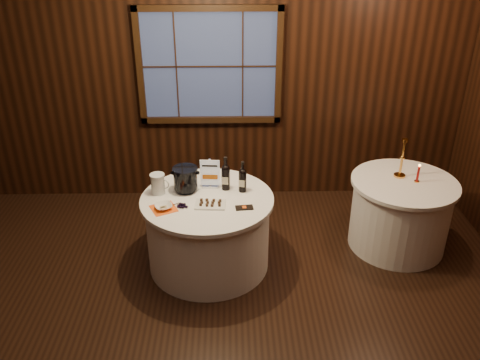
{
  "coord_description": "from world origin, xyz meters",
  "views": [
    {
      "loc": [
        0.23,
        -3.22,
        3.17
      ],
      "look_at": [
        0.31,
        0.9,
        1.01
      ],
      "focal_mm": 38.0,
      "sensor_mm": 36.0,
      "label": 1
    }
  ],
  "objects_px": {
    "chocolate_plate": "(210,204)",
    "cracker_bowl": "(163,206)",
    "sign_stand": "(210,178)",
    "brass_candlestick": "(401,163)",
    "side_table": "(400,213)",
    "chocolate_box": "(244,208)",
    "ice_bucket": "(185,179)",
    "glass_pitcher": "(158,184)",
    "main_table": "(208,231)",
    "red_candle": "(418,175)",
    "port_bottle_left": "(226,175)",
    "grape_bunch": "(182,205)",
    "port_bottle_right": "(243,179)"
  },
  "relations": [
    {
      "from": "side_table",
      "to": "brass_candlestick",
      "type": "distance_m",
      "value": 0.54
    },
    {
      "from": "cracker_bowl",
      "to": "red_candle",
      "type": "bearing_deg",
      "value": 10.75
    },
    {
      "from": "sign_stand",
      "to": "chocolate_box",
      "type": "height_order",
      "value": "sign_stand"
    },
    {
      "from": "side_table",
      "to": "cracker_bowl",
      "type": "relative_size",
      "value": 6.81
    },
    {
      "from": "side_table",
      "to": "port_bottle_left",
      "type": "distance_m",
      "value": 1.9
    },
    {
      "from": "port_bottle_right",
      "to": "glass_pitcher",
      "type": "relative_size",
      "value": 1.55
    },
    {
      "from": "grape_bunch",
      "to": "glass_pitcher",
      "type": "bearing_deg",
      "value": 133.8
    },
    {
      "from": "sign_stand",
      "to": "red_candle",
      "type": "height_order",
      "value": "sign_stand"
    },
    {
      "from": "side_table",
      "to": "brass_candlestick",
      "type": "relative_size",
      "value": 2.58
    },
    {
      "from": "sign_stand",
      "to": "brass_candlestick",
      "type": "distance_m",
      "value": 1.96
    },
    {
      "from": "sign_stand",
      "to": "port_bottle_left",
      "type": "relative_size",
      "value": 0.9
    },
    {
      "from": "sign_stand",
      "to": "brass_candlestick",
      "type": "height_order",
      "value": "brass_candlestick"
    },
    {
      "from": "port_bottle_left",
      "to": "chocolate_box",
      "type": "xyz_separation_m",
      "value": [
        0.17,
        -0.38,
        -0.14
      ]
    },
    {
      "from": "main_table",
      "to": "chocolate_plate",
      "type": "bearing_deg",
      "value": -76.02
    },
    {
      "from": "chocolate_plate",
      "to": "cracker_bowl",
      "type": "distance_m",
      "value": 0.43
    },
    {
      "from": "red_candle",
      "to": "ice_bucket",
      "type": "bearing_deg",
      "value": -176.59
    },
    {
      "from": "ice_bucket",
      "to": "red_candle",
      "type": "relative_size",
      "value": 1.25
    },
    {
      "from": "port_bottle_right",
      "to": "chocolate_box",
      "type": "distance_m",
      "value": 0.35
    },
    {
      "from": "side_table",
      "to": "chocolate_box",
      "type": "relative_size",
      "value": 6.64
    },
    {
      "from": "chocolate_box",
      "to": "cracker_bowl",
      "type": "distance_m",
      "value": 0.74
    },
    {
      "from": "chocolate_plate",
      "to": "cracker_bowl",
      "type": "bearing_deg",
      "value": -172.93
    },
    {
      "from": "port_bottle_right",
      "to": "brass_candlestick",
      "type": "relative_size",
      "value": 0.76
    },
    {
      "from": "main_table",
      "to": "port_bottle_left",
      "type": "bearing_deg",
      "value": 44.43
    },
    {
      "from": "brass_candlestick",
      "to": "cracker_bowl",
      "type": "bearing_deg",
      "value": -165.72
    },
    {
      "from": "port_bottle_left",
      "to": "ice_bucket",
      "type": "xyz_separation_m",
      "value": [
        -0.39,
        -0.03,
        -0.02
      ]
    },
    {
      "from": "chocolate_box",
      "to": "grape_bunch",
      "type": "distance_m",
      "value": 0.57
    },
    {
      "from": "ice_bucket",
      "to": "glass_pitcher",
      "type": "relative_size",
      "value": 1.22
    },
    {
      "from": "main_table",
      "to": "brass_candlestick",
      "type": "bearing_deg",
      "value": 11.71
    },
    {
      "from": "red_candle",
      "to": "chocolate_box",
      "type": "bearing_deg",
      "value": -164.63
    },
    {
      "from": "chocolate_box",
      "to": "glass_pitcher",
      "type": "height_order",
      "value": "glass_pitcher"
    },
    {
      "from": "port_bottle_left",
      "to": "cracker_bowl",
      "type": "distance_m",
      "value": 0.69
    },
    {
      "from": "port_bottle_right",
      "to": "chocolate_plate",
      "type": "height_order",
      "value": "port_bottle_right"
    },
    {
      "from": "side_table",
      "to": "grape_bunch",
      "type": "distance_m",
      "value": 2.3
    },
    {
      "from": "glass_pitcher",
      "to": "main_table",
      "type": "bearing_deg",
      "value": 1.83
    },
    {
      "from": "side_table",
      "to": "grape_bunch",
      "type": "xyz_separation_m",
      "value": [
        -2.22,
        -0.46,
        0.4
      ]
    },
    {
      "from": "sign_stand",
      "to": "ice_bucket",
      "type": "height_order",
      "value": "sign_stand"
    },
    {
      "from": "main_table",
      "to": "port_bottle_left",
      "type": "relative_size",
      "value": 3.72
    },
    {
      "from": "main_table",
      "to": "red_candle",
      "type": "bearing_deg",
      "value": 7.61
    },
    {
      "from": "ice_bucket",
      "to": "brass_candlestick",
      "type": "bearing_deg",
      "value": 6.92
    },
    {
      "from": "sign_stand",
      "to": "port_bottle_left",
      "type": "xyz_separation_m",
      "value": [
        0.15,
        -0.04,
        0.04
      ]
    },
    {
      "from": "main_table",
      "to": "sign_stand",
      "type": "relative_size",
      "value": 4.15
    },
    {
      "from": "chocolate_box",
      "to": "grape_bunch",
      "type": "height_order",
      "value": "grape_bunch"
    },
    {
      "from": "grape_bunch",
      "to": "cracker_bowl",
      "type": "height_order",
      "value": "cracker_bowl"
    },
    {
      "from": "chocolate_box",
      "to": "side_table",
      "type": "bearing_deg",
      "value": 10.83
    },
    {
      "from": "glass_pitcher",
      "to": "chocolate_plate",
      "type": "bearing_deg",
      "value": -11.47
    },
    {
      "from": "chocolate_plate",
      "to": "cracker_bowl",
      "type": "xyz_separation_m",
      "value": [
        -0.43,
        -0.05,
        0.01
      ]
    },
    {
      "from": "grape_bunch",
      "to": "brass_candlestick",
      "type": "xyz_separation_m",
      "value": [
        2.19,
        0.57,
        0.13
      ]
    },
    {
      "from": "ice_bucket",
      "to": "grape_bunch",
      "type": "relative_size",
      "value": 1.48
    },
    {
      "from": "sign_stand",
      "to": "chocolate_plate",
      "type": "xyz_separation_m",
      "value": [
        0.01,
        -0.36,
        -0.09
      ]
    },
    {
      "from": "chocolate_plate",
      "to": "brass_candlestick",
      "type": "relative_size",
      "value": 0.7
    }
  ]
}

